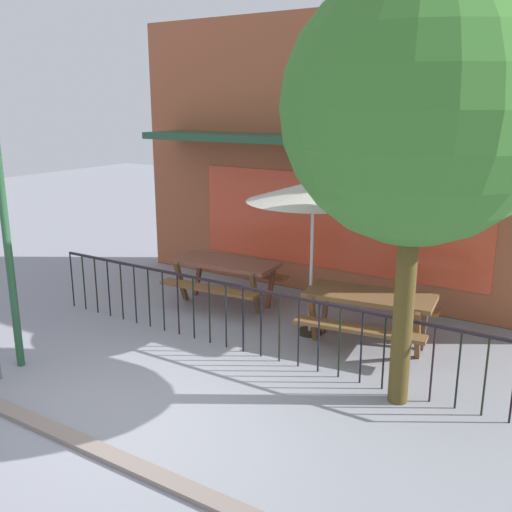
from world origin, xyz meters
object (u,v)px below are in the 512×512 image
Objects in this scene: picnic_table_left at (225,270)px; street_tree at (418,109)px; picnic_table_right at (369,305)px; patio_umbrella at (313,192)px.

picnic_table_left is 4.85m from street_tree.
picnic_table_right is 3.17m from street_tree.
picnic_table_left is 2.44m from patio_umbrella.
patio_umbrella is at bearing 144.97° from street_tree.
picnic_table_right is 0.84× the size of patio_umbrella.
street_tree reaches higher than picnic_table_right.
patio_umbrella is 2.50m from street_tree.
street_tree is (3.65, -1.68, 2.72)m from picnic_table_left.
picnic_table_left is at bearing 167.44° from patio_umbrella.
street_tree reaches higher than patio_umbrella.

